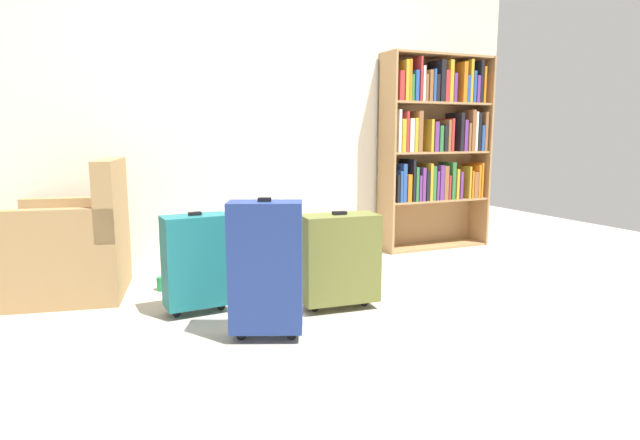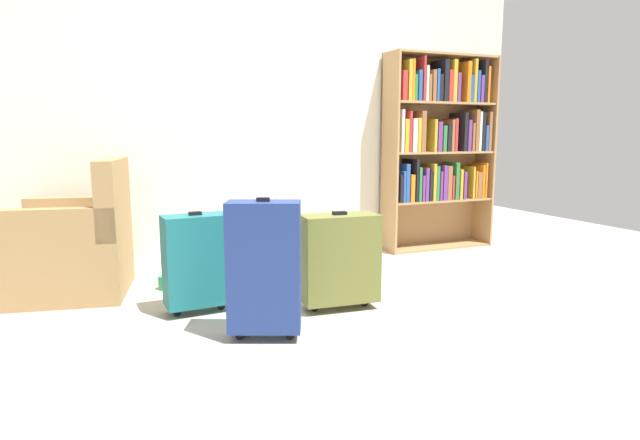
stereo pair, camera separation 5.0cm
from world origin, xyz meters
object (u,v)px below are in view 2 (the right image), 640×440
(armchair, at_px, (77,247))
(bookshelf, at_px, (438,142))
(mug, at_px, (165,283))
(suitcase_olive, at_px, (339,258))
(suitcase_teal, at_px, (197,260))
(suitcase_navy_blue, at_px, (264,267))

(armchair, bearing_deg, bookshelf, 6.12)
(mug, bearing_deg, armchair, 166.97)
(bookshelf, bearing_deg, armchair, -173.88)
(bookshelf, relative_size, suitcase_olive, 2.93)
(suitcase_teal, bearing_deg, bookshelf, 23.00)
(armchair, xyz_separation_m, suitcase_navy_blue, (0.92, -1.25, 0.07))
(suitcase_teal, bearing_deg, armchair, 134.31)
(armchair, relative_size, suitcase_navy_blue, 1.21)
(suitcase_teal, bearing_deg, suitcase_olive, -17.73)
(bookshelf, relative_size, mug, 14.74)
(armchair, distance_m, suitcase_olive, 1.76)
(suitcase_olive, relative_size, suitcase_navy_blue, 0.81)
(armchair, distance_m, suitcase_navy_blue, 1.55)
(suitcase_navy_blue, bearing_deg, mug, 108.86)
(mug, xyz_separation_m, suitcase_teal, (0.13, -0.56, 0.27))
(bookshelf, xyz_separation_m, armchair, (-3.07, -0.33, -0.68))
(bookshelf, height_order, armchair, bookshelf)
(mug, distance_m, suitcase_navy_blue, 1.23)
(suitcase_navy_blue, bearing_deg, suitcase_teal, 114.07)
(armchair, height_order, mug, armchair)
(armchair, relative_size, mug, 7.50)
(armchair, distance_m, suitcase_teal, 0.96)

